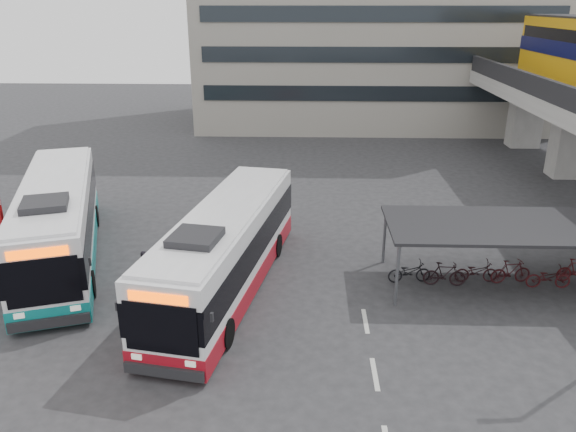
{
  "coord_description": "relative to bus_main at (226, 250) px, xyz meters",
  "views": [
    {
      "loc": [
        0.37,
        -17.13,
        10.48
      ],
      "look_at": [
        -0.39,
        5.0,
        2.0
      ],
      "focal_mm": 35.0,
      "sensor_mm": 36.0,
      "label": 1
    }
  ],
  "objects": [
    {
      "name": "road_markings",
      "position": [
        5.15,
        -5.24,
        -1.63
      ],
      "size": [
        0.15,
        7.6,
        0.01
      ],
      "color": "beige",
      "rests_on": "ground"
    },
    {
      "name": "pedestrian",
      "position": [
        -3.16,
        0.02,
        -0.88
      ],
      "size": [
        0.62,
        0.66,
        1.52
      ],
      "primitive_type": "imported",
      "rotation": [
        0.0,
        0.0,
        0.93
      ],
      "color": "black",
      "rests_on": "ground"
    },
    {
      "name": "ground",
      "position": [
        2.65,
        -2.24,
        -1.64
      ],
      "size": [
        120.0,
        120.0,
        0.0
      ],
      "primitive_type": "plane",
      "color": "#28282B",
      "rests_on": "ground"
    },
    {
      "name": "bike_shelter",
      "position": [
        11.15,
        0.76,
        -0.28
      ],
      "size": [
        10.0,
        4.0,
        2.54
      ],
      "color": "#595B60",
      "rests_on": "ground"
    },
    {
      "name": "bus_teal",
      "position": [
        -7.53,
        2.55,
        0.09
      ],
      "size": [
        6.57,
        12.75,
        3.71
      ],
      "rotation": [
        0.0,
        0.0,
        0.32
      ],
      "color": "white",
      "rests_on": "ground"
    },
    {
      "name": "bus_main",
      "position": [
        0.0,
        0.0,
        0.0
      ],
      "size": [
        4.64,
        12.19,
        3.53
      ],
      "rotation": [
        0.0,
        0.0,
        -0.18
      ],
      "color": "white",
      "rests_on": "ground"
    }
  ]
}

